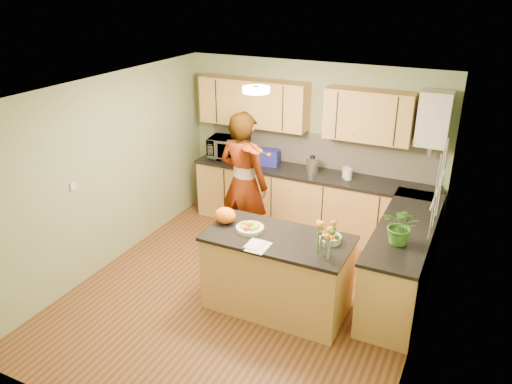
% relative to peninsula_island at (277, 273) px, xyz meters
% --- Properties ---
extents(floor, '(4.50, 4.50, 0.00)m').
position_rel_peninsula_island_xyz_m(floor, '(-0.45, 0.08, -0.47)').
color(floor, '#582B19').
rests_on(floor, ground).
extents(ceiling, '(4.00, 4.50, 0.02)m').
position_rel_peninsula_island_xyz_m(ceiling, '(-0.45, 0.08, 2.03)').
color(ceiling, silver).
rests_on(ceiling, wall_back).
extents(wall_back, '(4.00, 0.02, 2.50)m').
position_rel_peninsula_island_xyz_m(wall_back, '(-0.45, 2.33, 0.78)').
color(wall_back, '#8D9E70').
rests_on(wall_back, floor).
extents(wall_front, '(4.00, 0.02, 2.50)m').
position_rel_peninsula_island_xyz_m(wall_front, '(-0.45, -2.17, 0.78)').
color(wall_front, '#8D9E70').
rests_on(wall_front, floor).
extents(wall_left, '(0.02, 4.50, 2.50)m').
position_rel_peninsula_island_xyz_m(wall_left, '(-2.45, 0.08, 0.78)').
color(wall_left, '#8D9E70').
rests_on(wall_left, floor).
extents(wall_right, '(0.02, 4.50, 2.50)m').
position_rel_peninsula_island_xyz_m(wall_right, '(1.55, 0.08, 0.78)').
color(wall_right, '#8D9E70').
rests_on(wall_right, floor).
extents(back_counter, '(3.64, 0.62, 0.94)m').
position_rel_peninsula_island_xyz_m(back_counter, '(-0.35, 2.03, 0.00)').
color(back_counter, tan).
rests_on(back_counter, floor).
extents(right_counter, '(0.62, 2.24, 0.94)m').
position_rel_peninsula_island_xyz_m(right_counter, '(1.25, 0.93, 0.00)').
color(right_counter, tan).
rests_on(right_counter, floor).
extents(splashback, '(3.60, 0.02, 0.52)m').
position_rel_peninsula_island_xyz_m(splashback, '(-0.35, 2.31, 0.73)').
color(splashback, beige).
rests_on(splashback, back_counter).
extents(upper_cabinets, '(3.20, 0.34, 0.70)m').
position_rel_peninsula_island_xyz_m(upper_cabinets, '(-0.63, 2.16, 1.38)').
color(upper_cabinets, tan).
rests_on(upper_cabinets, wall_back).
extents(boiler, '(0.40, 0.30, 0.86)m').
position_rel_peninsula_island_xyz_m(boiler, '(1.25, 2.17, 1.43)').
color(boiler, silver).
rests_on(boiler, wall_back).
extents(window_right, '(0.01, 1.30, 1.05)m').
position_rel_peninsula_island_xyz_m(window_right, '(1.54, 0.68, 1.08)').
color(window_right, silver).
rests_on(window_right, wall_right).
extents(light_switch, '(0.02, 0.09, 0.09)m').
position_rel_peninsula_island_xyz_m(light_switch, '(-2.44, -0.52, 0.83)').
color(light_switch, silver).
rests_on(light_switch, wall_left).
extents(ceiling_lamp, '(0.30, 0.30, 0.07)m').
position_rel_peninsula_island_xyz_m(ceiling_lamp, '(-0.45, 0.38, 1.99)').
color(ceiling_lamp, '#FFEABF').
rests_on(ceiling_lamp, ceiling).
extents(peninsula_island, '(1.63, 0.84, 0.94)m').
position_rel_peninsula_island_xyz_m(peninsula_island, '(0.00, 0.00, 0.00)').
color(peninsula_island, tan).
rests_on(peninsula_island, floor).
extents(fruit_dish, '(0.32, 0.32, 0.11)m').
position_rel_peninsula_island_xyz_m(fruit_dish, '(-0.35, 0.00, 0.51)').
color(fruit_dish, beige).
rests_on(fruit_dish, peninsula_island).
extents(orange_bowl, '(0.25, 0.25, 0.14)m').
position_rel_peninsula_island_xyz_m(orange_bowl, '(0.55, 0.15, 0.53)').
color(orange_bowl, beige).
rests_on(orange_bowl, peninsula_island).
extents(flower_vase, '(0.25, 0.25, 0.47)m').
position_rel_peninsula_island_xyz_m(flower_vase, '(0.60, -0.18, 0.78)').
color(flower_vase, silver).
rests_on(flower_vase, peninsula_island).
extents(orange_bag, '(0.30, 0.28, 0.19)m').
position_rel_peninsula_island_xyz_m(orange_bag, '(-0.70, 0.05, 0.56)').
color(orange_bag, orange).
rests_on(orange_bag, peninsula_island).
extents(papers, '(0.21, 0.29, 0.01)m').
position_rel_peninsula_island_xyz_m(papers, '(-0.10, -0.30, 0.47)').
color(papers, white).
rests_on(papers, peninsula_island).
extents(violinist, '(0.79, 0.58, 2.01)m').
position_rel_peninsula_island_xyz_m(violinist, '(-0.97, 1.06, 0.54)').
color(violinist, tan).
rests_on(violinist, floor).
extents(violin, '(0.70, 0.61, 0.17)m').
position_rel_peninsula_island_xyz_m(violin, '(-0.77, 0.84, 1.14)').
color(violin, '#490F04').
rests_on(violin, violinist).
extents(microwave, '(0.65, 0.48, 0.33)m').
position_rel_peninsula_island_xyz_m(microwave, '(-1.75, 2.06, 0.64)').
color(microwave, silver).
rests_on(microwave, back_counter).
extents(blue_box, '(0.33, 0.27, 0.24)m').
position_rel_peninsula_island_xyz_m(blue_box, '(-1.04, 2.05, 0.59)').
color(blue_box, navy).
rests_on(blue_box, back_counter).
extents(kettle, '(0.17, 0.17, 0.32)m').
position_rel_peninsula_island_xyz_m(kettle, '(-0.33, 2.01, 0.60)').
color(kettle, silver).
rests_on(kettle, back_counter).
extents(jar_cream, '(0.13, 0.13, 0.16)m').
position_rel_peninsula_island_xyz_m(jar_cream, '(0.17, 2.06, 0.55)').
color(jar_cream, beige).
rests_on(jar_cream, back_counter).
extents(jar_white, '(0.12, 0.12, 0.16)m').
position_rel_peninsula_island_xyz_m(jar_white, '(0.22, 2.00, 0.55)').
color(jar_white, silver).
rests_on(jar_white, back_counter).
extents(potted_plant, '(0.44, 0.40, 0.44)m').
position_rel_peninsula_island_xyz_m(potted_plant, '(1.25, 0.42, 0.69)').
color(potted_plant, '#3C7326').
rests_on(potted_plant, right_counter).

